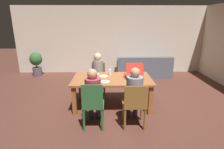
# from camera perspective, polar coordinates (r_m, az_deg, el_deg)

# --- Properties ---
(ground_plane) EXTENTS (20.00, 20.00, 0.00)m
(ground_plane) POSITION_cam_1_polar(r_m,az_deg,el_deg) (4.60, 0.03, -9.83)
(ground_plane) COLOR #563026
(back_wall) EXTENTS (7.57, 0.12, 2.63)m
(back_wall) POSITION_cam_1_polar(r_m,az_deg,el_deg) (7.34, -0.52, 10.89)
(back_wall) COLOR beige
(back_wall) RESTS_ON ground
(dining_table) EXTENTS (1.89, 1.08, 0.73)m
(dining_table) POSITION_cam_1_polar(r_m,az_deg,el_deg) (4.35, 0.03, -2.26)
(dining_table) COLOR #995C31
(dining_table) RESTS_ON ground
(chair_0) EXTENTS (0.42, 0.44, 0.86)m
(chair_0) POSITION_cam_1_polar(r_m,az_deg,el_deg) (5.35, -4.38, -0.34)
(chair_0) COLOR brown
(chair_0) RESTS_ON ground
(person_0) EXTENTS (0.30, 0.52, 1.19)m
(person_0) POSITION_cam_1_polar(r_m,az_deg,el_deg) (5.15, -4.51, 1.41)
(person_0) COLOR #2C303E
(person_0) RESTS_ON ground
(chair_1) EXTENTS (0.42, 0.43, 0.95)m
(chair_1) POSITION_cam_1_polar(r_m,az_deg,el_deg) (3.51, -6.09, -9.57)
(chair_1) COLOR #2D6535
(chair_1) RESTS_ON ground
(person_1) EXTENTS (0.31, 0.48, 1.20)m
(person_1) POSITION_cam_1_polar(r_m,az_deg,el_deg) (3.56, -6.00, -5.71)
(person_1) COLOR #313A44
(person_1) RESTS_ON ground
(chair_2) EXTENTS (0.45, 0.43, 0.92)m
(chair_2) POSITION_cam_1_polar(r_m,az_deg,el_deg) (3.53, 7.23, -9.53)
(chair_2) COLOR olive
(chair_2) RESTS_ON ground
(person_2) EXTENTS (0.32, 0.52, 1.22)m
(person_2) POSITION_cam_1_polar(r_m,az_deg,el_deg) (3.57, 7.03, -5.44)
(person_2) COLOR #2E3048
(person_2) RESTS_ON ground
(pizza_box_0) EXTENTS (0.40, 0.59, 0.38)m
(pizza_box_0) POSITION_cam_1_polar(r_m,az_deg,el_deg) (4.46, 6.82, 0.04)
(pizza_box_0) COLOR red
(pizza_box_0) RESTS_ON dining_table
(plate_0) EXTENTS (0.23, 0.23, 0.03)m
(plate_0) POSITION_cam_1_polar(r_m,az_deg,el_deg) (4.11, 7.24, -2.06)
(plate_0) COLOR white
(plate_0) RESTS_ON dining_table
(plate_1) EXTENTS (0.21, 0.21, 0.03)m
(plate_1) POSITION_cam_1_polar(r_m,az_deg,el_deg) (4.64, -5.43, 0.17)
(plate_1) COLOR white
(plate_1) RESTS_ON dining_table
(plate_2) EXTENTS (0.21, 0.21, 0.03)m
(plate_2) POSITION_cam_1_polar(r_m,az_deg,el_deg) (4.46, -2.73, -0.47)
(plate_2) COLOR white
(plate_2) RESTS_ON dining_table
(plate_3) EXTENTS (0.21, 0.21, 0.03)m
(plate_3) POSITION_cam_1_polar(r_m,az_deg,el_deg) (4.05, -2.18, -2.23)
(plate_3) COLOR white
(plate_3) RESTS_ON dining_table
(drinking_glass_0) EXTENTS (0.08, 0.08, 0.14)m
(drinking_glass_0) POSITION_cam_1_polar(r_m,az_deg,el_deg) (4.57, -0.61, 0.79)
(drinking_glass_0) COLOR silver
(drinking_glass_0) RESTS_ON dining_table
(drinking_glass_1) EXTENTS (0.06, 0.06, 0.11)m
(drinking_glass_1) POSITION_cam_1_polar(r_m,az_deg,el_deg) (3.99, -7.59, -1.99)
(drinking_glass_1) COLOR #E7C65B
(drinking_glass_1) RESTS_ON dining_table
(couch) EXTENTS (2.03, 0.83, 0.80)m
(couch) POSITION_cam_1_polar(r_m,az_deg,el_deg) (6.99, 10.05, 1.78)
(couch) COLOR slate
(couch) RESTS_ON ground
(potted_plant) EXTENTS (0.46, 0.46, 0.93)m
(potted_plant) POSITION_cam_1_polar(r_m,az_deg,el_deg) (7.43, -22.99, 3.61)
(potted_plant) COLOR #5D4D5F
(potted_plant) RESTS_ON ground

